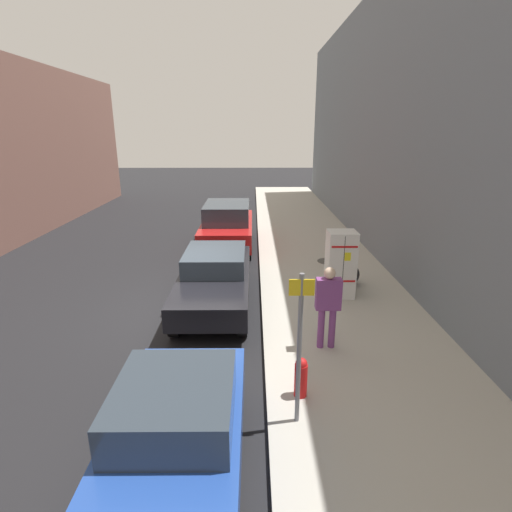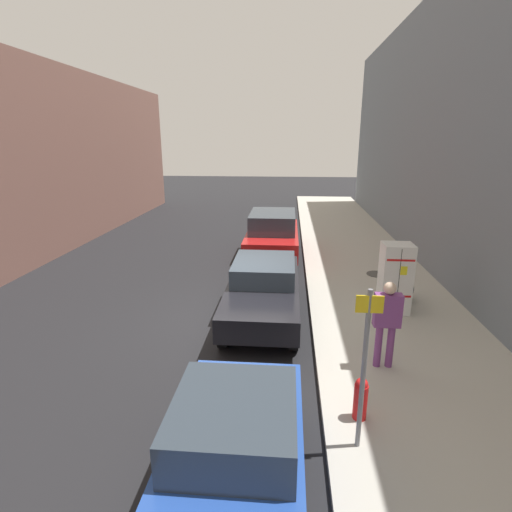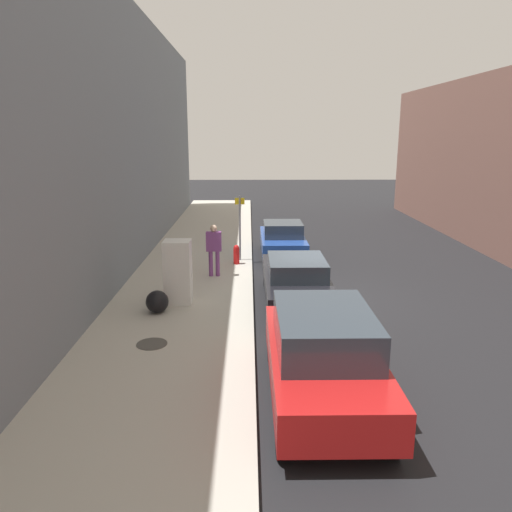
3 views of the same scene
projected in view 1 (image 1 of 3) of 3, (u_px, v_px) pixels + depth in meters
ground_plane at (190, 308)px, 10.44m from camera, size 80.00×80.00×0.00m
sidewalk_slab at (340, 306)px, 10.45m from camera, size 4.11×44.00×0.13m
building_facade_near at (487, 120)px, 9.08m from camera, size 2.01×39.60×9.33m
discarded_refrigerator at (341, 264)px, 10.67m from camera, size 0.75×0.68×1.80m
manhole_cover at (328, 261)px, 13.74m from camera, size 0.70×0.70×0.02m
street_sign_post at (300, 342)px, 5.83m from camera, size 0.36×0.07×2.45m
fire_hydrant at (301, 377)px, 6.72m from camera, size 0.22×0.22×0.72m
trash_bag at (349, 274)px, 11.66m from camera, size 0.61×0.61×0.61m
pedestrian_walking_far at (328, 302)px, 8.04m from camera, size 0.51×0.24×1.76m
parked_suv_red at (227, 225)px, 15.64m from camera, size 1.93×4.49×1.75m
parked_sedan_dark at (215, 277)px, 10.59m from camera, size 1.79×4.73×1.42m
parked_hatchback_blue at (174, 439)px, 5.08m from camera, size 1.70×3.95×1.42m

